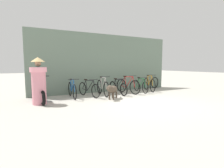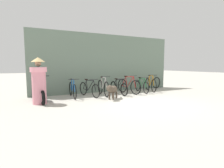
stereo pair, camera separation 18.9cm
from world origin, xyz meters
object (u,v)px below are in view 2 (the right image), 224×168
Objects in this scene: bicycle_4 at (129,86)px; motorcycle at (41,92)px; bicycle_6 at (151,84)px; stray_dog at (112,90)px; bicycle_5 at (142,86)px; bicycle_2 at (103,88)px; spare_tire_left at (156,83)px; bicycle_3 at (118,88)px; bicycle_0 at (73,90)px; bicycle_1 at (89,89)px; person_in_robes at (39,81)px.

motorcycle is at bearing -98.75° from bicycle_4.
bicycle_6 is 3.19m from stray_dog.
stray_dog is (-2.26, -0.99, 0.08)m from bicycle_5.
bicycle_4 reaches higher than bicycle_2.
bicycle_3 is at bearing -163.94° from spare_tire_left.
bicycle_0 reaches higher than spare_tire_left.
bicycle_1 is 2.91m from bicycle_5.
person_in_robes is (-5.08, -0.53, 0.54)m from bicycle_5.
bicycle_5 is 0.92× the size of person_in_robes.
person_in_robes reaches higher than spare_tire_left.
spare_tire_left is (4.71, 0.81, 0.01)m from bicycle_1.
bicycle_1 is at bearing -100.36° from stray_dog.
bicycle_6 is at bearing -145.57° from spare_tire_left.
bicycle_4 is 0.82m from bicycle_5.
bicycle_0 is at bearing -172.49° from spare_tire_left.
bicycle_4 is at bearing 91.00° from bicycle_0.
stray_dog is at bearing 18.56° from bicycle_1.
bicycle_6 is (1.54, 0.15, 0.00)m from bicycle_4.
motorcycle is 2.72× the size of spare_tire_left.
bicycle_6 is 5.86m from person_in_robes.
bicycle_0 reaches higher than bicycle_5.
bicycle_6 is (2.15, 0.19, 0.05)m from bicycle_3.
bicycle_0 is 1.39m from motorcycle.
motorcycle is at bearing -72.15° from bicycle_0.
bicycle_3 is at bearing -77.91° from bicycle_5.
bicycle_1 is at bearing -85.95° from bicycle_2.
bicycle_3 is at bearing 88.93° from bicycle_0.
bicycle_1 is 0.97× the size of bicycle_2.
motorcycle is 2.87m from stray_dog.
bicycle_0 is at bearing 102.41° from motorcycle.
bicycle_5 is at bearing 75.53° from bicycle_1.
bicycle_0 is 1.01× the size of bicycle_3.
bicycle_2 reaches higher than spare_tire_left.
bicycle_6 reaches higher than bicycle_3.
stray_dog is at bearing 72.06° from motorcycle.
bicycle_3 is 1.04× the size of bicycle_5.
motorcycle is at bearing -117.03° from person_in_robes.
spare_tire_left is (2.61, 0.88, -0.03)m from bicycle_4.
bicycle_0 is 1.45m from bicycle_2.
bicycle_0 is at bearing -104.25° from bicycle_4.
bicycle_5 is (0.82, -0.00, -0.04)m from bicycle_4.
bicycle_4 is (2.10, -0.08, 0.04)m from bicycle_1.
bicycle_4 is at bearing 91.06° from motorcycle.
stray_dog is (-1.44, -0.99, 0.04)m from bicycle_4.
bicycle_5 is at bearing -153.69° from spare_tire_left.
bicycle_0 is 5.50m from spare_tire_left.
bicycle_4 is 2.76m from spare_tire_left.
bicycle_2 is 2.97m from person_in_robes.
person_in_robes is (-0.08, -0.38, 0.47)m from motorcycle.
bicycle_0 reaches higher than bicycle_1.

